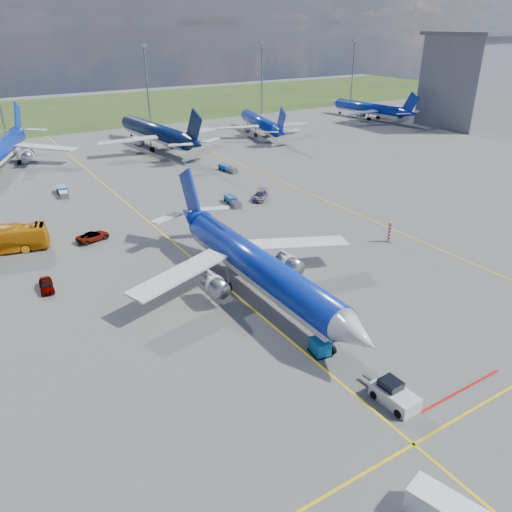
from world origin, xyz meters
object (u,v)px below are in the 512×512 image
bg_jet_nnw (3,169)px  baggage_tug_w (233,201)px  bg_jet_ene (367,119)px  service_car_b (93,236)px  uld_container (320,346)px  bg_jet_ne (260,135)px  main_airliner (257,294)px  service_car_a (46,285)px  pushback_tug (394,394)px  baggage_tug_c (63,191)px  service_car_c (260,196)px  bg_jet_n (157,148)px  baggage_tug_e (227,169)px  warning_post (390,232)px  service_van (444,511)px

bg_jet_nnw → baggage_tug_w: (30.12, -45.95, 0.55)m
bg_jet_ene → service_car_b: bearing=21.1°
uld_container → bg_jet_nnw: bearing=110.0°
bg_jet_nnw → bg_jet_ene: bearing=24.0°
bg_jet_ne → main_airliner: bearing=70.7°
bg_jet_ene → service_car_a: 129.22m
pushback_tug → baggage_tug_c: (-10.18, 70.84, -0.16)m
service_car_c → uld_container: bearing=-71.2°
bg_jet_ne → bg_jet_ene: (43.00, 2.94, 0.00)m
bg_jet_n → service_car_b: size_ratio=9.26×
service_car_a → service_car_c: size_ratio=0.75×
pushback_tug → baggage_tug_e: (22.65, 68.60, -0.22)m
warning_post → service_van: warning_post is taller
pushback_tug → baggage_tug_w: (13.21, 49.82, -0.20)m
bg_jet_n → baggage_tug_w: size_ratio=8.14×
bg_jet_n → baggage_tug_e: (4.45, -28.16, 0.54)m
bg_jet_ene → main_airliner: size_ratio=0.91×
bg_jet_nnw → service_van: 105.83m
pushback_tug → baggage_tug_e: bearing=70.1°
bg_jet_ene → bg_jet_n: bearing=-3.8°
uld_container → service_car_b: bearing=115.0°
bg_jet_ne → baggage_tug_e: size_ratio=6.92×
bg_jet_ne → uld_container: bg_jet_ne is taller
main_airliner → uld_container: size_ratio=21.90×
uld_container → bg_jet_ene: bearing=54.1°
pushback_tug → bg_jet_n: bearing=77.7°
pushback_tug → service_car_a: bearing=118.3°
bg_jet_ene → bg_jet_nnw: bearing=-4.0°
warning_post → service_car_b: bearing=147.2°
warning_post → uld_container: size_ratio=1.64×
warning_post → bg_jet_nnw: bearing=119.6°
bg_jet_n → service_car_c: size_ratio=8.70×
pushback_tug → baggage_tug_c: 71.57m
service_car_b → baggage_tug_e: (34.07, 21.94, -0.12)m
service_car_c → baggage_tug_w: size_ratio=0.94×
pushback_tug → service_car_b: bearing=102.1°
bg_jet_n → uld_container: size_ratio=23.83×
service_van → baggage_tug_e: 82.95m
baggage_tug_w → baggage_tug_e: bearing=73.0°
service_van → baggage_tug_e: service_van is taller
service_van → pushback_tug: bearing=44.5°
service_van → service_car_a: (-14.63, 44.35, -0.34)m
pushback_tug → baggage_tug_e: size_ratio=1.06×
bg_jet_nnw → main_airliner: 76.60m
service_van → baggage_tug_w: bearing=57.1°
bg_jet_ene → service_car_b: (-103.17, -52.94, 0.66)m
service_car_a → baggage_tug_c: 37.28m
bg_jet_n → pushback_tug: (-18.21, -96.76, 0.75)m
service_van → baggage_tug_e: (28.13, 78.04, -0.45)m
service_van → baggage_tug_w: 62.14m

